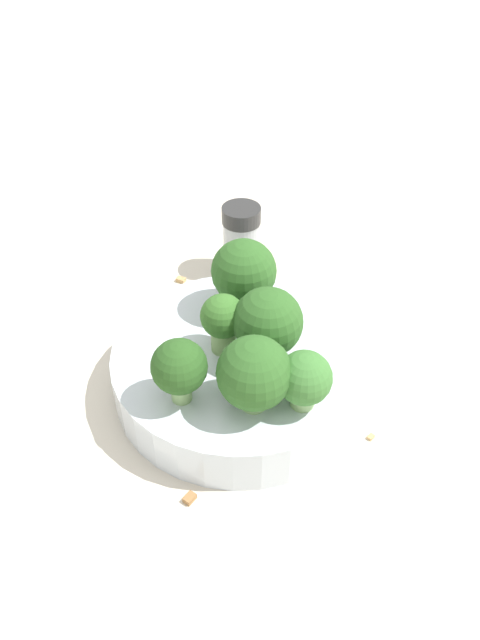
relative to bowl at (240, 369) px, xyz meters
The scene contains 13 objects.
ground_plane 0.02m from the bowl, ahead, with size 3.00×3.00×0.00m, color beige.
bowl is the anchor object (origin of this frame).
broccoli_floret_0 0.05m from the bowl, behind, with size 0.04×0.04×0.05m.
broccoli_floret_1 0.06m from the bowl, 11.92° to the left, with size 0.05×0.05×0.06m.
broccoli_floret_2 0.09m from the bowl, 36.73° to the right, with size 0.04×0.04×0.05m.
broccoli_floret_3 0.08m from the bowl, 100.79° to the left, with size 0.06×0.06×0.07m.
broccoli_floret_4 0.08m from the bowl, 66.02° to the right, with size 0.05×0.05×0.06m.
broccoli_floret_5 0.08m from the bowl, 116.55° to the right, with size 0.04×0.04×0.05m.
pepper_shaker 0.17m from the bowl, 103.65° to the left, with size 0.04×0.04×0.07m.
almond_crumb_0 0.12m from the bowl, 14.70° to the right, with size 0.01×0.00×0.01m, color tan.
almond_crumb_1 0.12m from the bowl, 109.12° to the left, with size 0.01×0.01×0.01m, color olive.
almond_crumb_2 0.16m from the bowl, 126.55° to the left, with size 0.01×0.01×0.01m, color tan.
almond_crumb_3 0.12m from the bowl, 93.75° to the right, with size 0.01×0.01×0.01m, color olive.
Camera 1 is at (0.09, -0.35, 0.39)m, focal length 35.00 mm.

